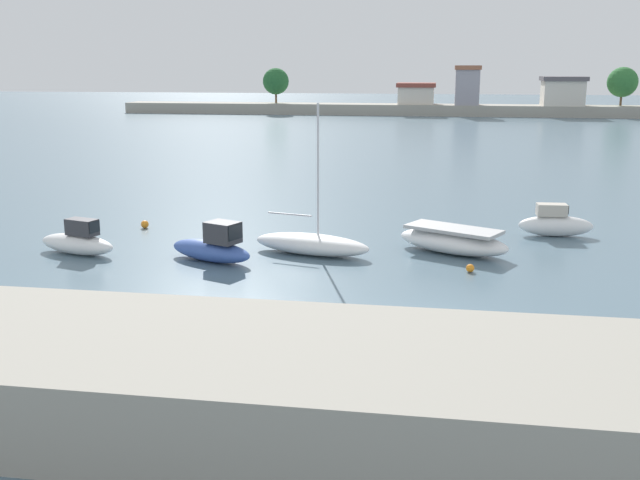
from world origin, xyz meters
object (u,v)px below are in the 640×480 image
(mooring_buoy_0, at_px, (145,224))
(mooring_buoy_3, at_px, (470,268))
(mooring_buoy_2, at_px, (558,218))
(moored_boat_4, at_px, (555,224))
(moored_boat_2, at_px, (312,244))
(moored_boat_0, at_px, (78,242))
(moored_boat_3, at_px, (453,241))
(moored_boat_1, at_px, (213,247))

(mooring_buoy_0, bearing_deg, mooring_buoy_3, -19.44)
(mooring_buoy_2, bearing_deg, mooring_buoy_0, -165.98)
(moored_boat_4, height_order, mooring_buoy_3, moored_boat_4)
(moored_boat_2, distance_m, mooring_buoy_3, 7.15)
(moored_boat_0, bearing_deg, moored_boat_4, 34.25)
(moored_boat_2, distance_m, mooring_buoy_2, 15.15)
(moored_boat_2, relative_size, moored_boat_3, 1.20)
(moored_boat_0, height_order, moored_boat_2, moored_boat_2)
(moored_boat_0, distance_m, moored_boat_3, 16.80)
(moored_boat_3, bearing_deg, mooring_buoy_3, -50.16)
(moored_boat_4, xyz_separation_m, mooring_buoy_2, (0.70, 3.82, -0.49))
(mooring_buoy_0, relative_size, mooring_buoy_3, 1.20)
(mooring_buoy_3, bearing_deg, mooring_buoy_0, 160.56)
(moored_boat_1, height_order, mooring_buoy_0, moored_boat_1)
(mooring_buoy_0, bearing_deg, moored_boat_1, -46.59)
(moored_boat_2, relative_size, moored_boat_4, 1.83)
(mooring_buoy_0, distance_m, mooring_buoy_3, 17.39)
(mooring_buoy_0, relative_size, mooring_buoy_2, 1.41)
(moored_boat_0, height_order, mooring_buoy_2, moored_boat_0)
(moored_boat_4, height_order, mooring_buoy_0, moored_boat_4)
(mooring_buoy_0, distance_m, mooring_buoy_2, 22.10)
(moored_boat_4, bearing_deg, moored_boat_1, -157.02)
(moored_boat_4, height_order, mooring_buoy_2, moored_boat_4)
(moored_boat_2, bearing_deg, moored_boat_1, -140.65)
(moored_boat_0, height_order, moored_boat_4, moored_boat_0)
(moored_boat_0, xyz_separation_m, moored_boat_4, (21.56, 7.13, 0.06))
(moored_boat_2, height_order, moored_boat_3, moored_boat_2)
(moored_boat_1, relative_size, mooring_buoy_3, 12.76)
(moored_boat_0, bearing_deg, mooring_buoy_3, 15.32)
(moored_boat_0, height_order, mooring_buoy_0, moored_boat_0)
(moored_boat_2, distance_m, mooring_buoy_0, 10.30)
(moored_boat_0, height_order, moored_boat_1, moored_boat_1)
(moored_boat_1, xyz_separation_m, moored_boat_4, (15.19, 7.39, -0.01))
(mooring_buoy_0, bearing_deg, moored_boat_2, -22.67)
(moored_boat_3, height_order, moored_boat_4, moored_boat_4)
(moored_boat_4, bearing_deg, moored_boat_0, -164.66)
(moored_boat_0, relative_size, mooring_buoy_0, 10.24)
(moored_boat_0, height_order, mooring_buoy_3, moored_boat_0)
(moored_boat_1, distance_m, mooring_buoy_3, 10.87)
(mooring_buoy_2, bearing_deg, mooring_buoy_3, -114.33)
(mooring_buoy_0, xyz_separation_m, mooring_buoy_3, (16.40, -5.79, -0.03))
(moored_boat_0, height_order, moored_boat_3, moored_boat_0)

